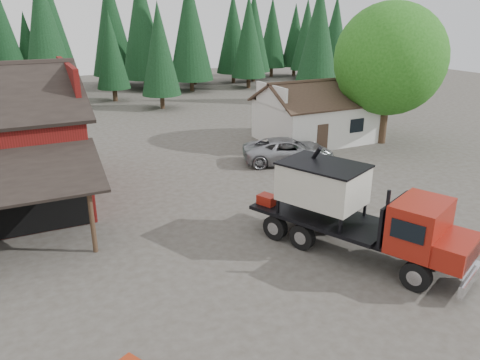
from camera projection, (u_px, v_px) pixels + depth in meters
name	position (u px, v px, depth m)	size (l,w,h in m)	color
ground	(238.00, 245.00, 20.16)	(120.00, 120.00, 0.00)	#423C34
farmhouse	(316.00, 118.00, 35.92)	(8.60, 6.42, 4.65)	silver
deciduous_tree	(390.00, 63.00, 33.57)	(8.00, 8.00, 10.20)	#382619
conifer_backdrop	(84.00, 95.00, 55.57)	(76.00, 16.00, 16.00)	black
near_pine_b	(159.00, 49.00, 45.91)	(3.96, 3.96, 10.40)	#382619
near_pine_c	(318.00, 36.00, 48.81)	(4.84, 4.84, 12.40)	#382619
near_pine_d	(45.00, 33.00, 44.63)	(5.28, 5.28, 13.40)	#382619
feed_truck	(355.00, 210.00, 18.87)	(5.92, 9.37, 4.14)	black
silver_car	(288.00, 151.00, 30.67)	(2.73, 5.92, 1.65)	#95969C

